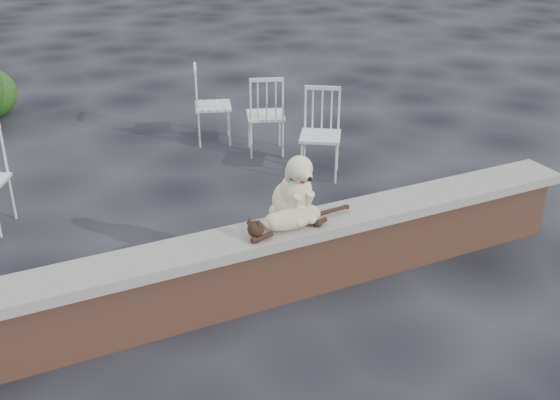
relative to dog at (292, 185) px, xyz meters
name	(u,v)px	position (x,y,z in m)	size (l,w,h in m)	color
ground	(226,308)	(-0.60, -0.11, -0.86)	(60.00, 60.00, 0.00)	black
brick_wall	(224,280)	(-0.60, -0.11, -0.61)	(6.00, 0.30, 0.50)	brown
capstone	(223,246)	(-0.60, -0.11, -0.32)	(6.20, 0.40, 0.08)	slate
dog	(292,185)	(0.00, 0.00, 0.00)	(0.36, 0.48, 0.55)	beige
cat	(291,217)	(-0.08, -0.15, -0.19)	(1.06, 0.25, 0.18)	tan
chair_e	(213,104)	(0.60, 3.24, -0.39)	(0.56, 0.56, 0.94)	white
chair_c	(265,114)	(1.01, 2.65, -0.39)	(0.56, 0.56, 0.94)	white
chair_d	(320,135)	(1.24, 1.77, -0.39)	(0.56, 0.56, 0.94)	white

